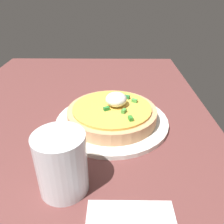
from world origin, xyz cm
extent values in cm
cube|color=brown|center=(0.00, 0.00, 1.26)|extent=(104.01, 68.87, 2.51)
cylinder|color=white|center=(-0.01, -9.63, 3.01)|extent=(26.10, 26.10, 1.01)
cylinder|color=tan|center=(-0.01, -9.63, 4.91)|extent=(20.50, 20.50, 2.78)
cylinder|color=#E9B248|center=(-0.01, -9.63, 6.56)|extent=(17.97, 17.97, 0.52)
ellipsoid|color=white|center=(0.78, -10.57, 8.39)|extent=(4.85, 4.85, 3.14)
cube|color=#318E2A|center=(4.28, -9.40, 7.22)|extent=(1.11, 1.45, 0.80)
cube|color=#2A7C3C|center=(4.40, -13.22, 7.22)|extent=(1.28, 1.50, 0.80)
cube|color=#257F33|center=(-1.51, -8.42, 7.22)|extent=(1.30, 1.50, 0.80)
cube|color=#46973C|center=(-2.50, -12.23, 7.22)|extent=(1.51, 1.31, 0.80)
cube|color=#308B2C|center=(-5.58, -13.50, 7.22)|extent=(1.45, 1.13, 0.80)
cube|color=#4EAA49|center=(2.46, -14.88, 7.22)|extent=(1.23, 1.49, 0.80)
cylinder|color=silver|center=(-19.43, -2.22, 7.62)|extent=(7.84, 7.84, 10.22)
cylinder|color=orange|center=(-19.43, -2.22, 5.36)|extent=(6.90, 6.90, 4.90)
camera|label=1|loc=(-45.41, -10.16, 31.50)|focal=36.50mm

